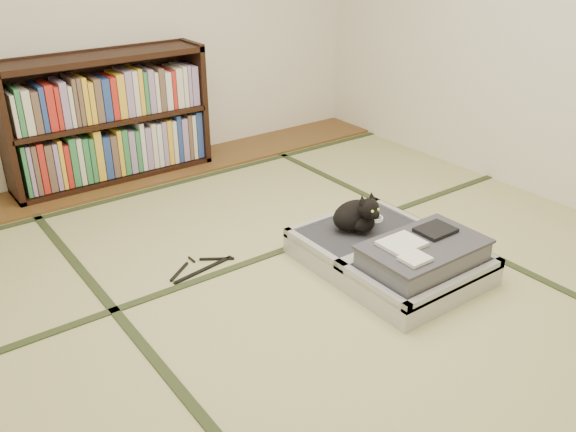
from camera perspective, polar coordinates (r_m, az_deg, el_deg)
floor at (r=3.33m, az=2.88°, el=-6.23°), size 4.50×4.50×0.00m
wood_strip at (r=4.87m, az=-12.06°, el=4.18°), size 4.00×0.50×0.02m
red_item at (r=5.02m, az=-8.67°, el=5.67°), size 0.16×0.11×0.07m
tatami_borders at (r=3.67m, az=-1.96°, el=-2.86°), size 4.00×4.50×0.01m
bookcase at (r=4.68m, az=-16.44°, el=8.52°), size 1.48×0.34×0.95m
suitcase at (r=3.43m, az=9.93°, el=-3.65°), size 0.74×0.99×0.29m
cat at (r=3.53m, az=6.54°, el=0.07°), size 0.33×0.33×0.27m
cable_coil at (r=3.71m, az=8.18°, el=-0.24°), size 0.10×0.10×0.02m
hanger at (r=3.49m, az=-8.16°, el=-4.76°), size 0.42×0.22×0.01m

